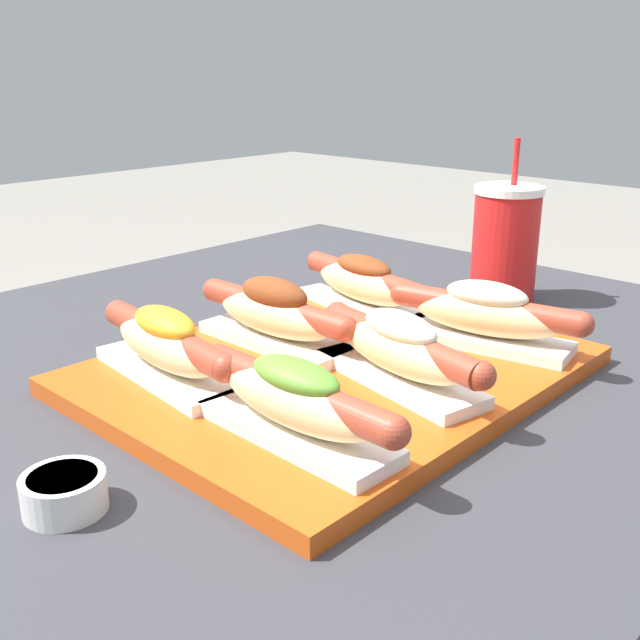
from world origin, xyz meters
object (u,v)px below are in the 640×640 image
at_px(hot_dog_2, 485,315).
at_px(serving_tray, 334,370).
at_px(hot_dog_0, 296,401).
at_px(hot_dog_5, 366,284).
at_px(hot_dog_4, 275,314).
at_px(hot_dog_1, 401,349).
at_px(sauce_bowl, 64,491).
at_px(hot_dog_3, 167,345).
at_px(drink_cup, 505,243).

bearing_deg(hot_dog_2, serving_tray, 150.24).
relative_size(hot_dog_0, hot_dog_5, 1.01).
relative_size(hot_dog_0, hot_dog_4, 1.00).
bearing_deg(hot_dog_1, serving_tray, 93.05).
distance_m(hot_dog_0, hot_dog_4, 0.21).
distance_m(serving_tray, hot_dog_1, 0.09).
height_order(hot_dog_5, sauce_bowl, hot_dog_5).
relative_size(hot_dog_3, drink_cup, 1.04).
distance_m(hot_dog_5, drink_cup, 0.22).
height_order(serving_tray, hot_dog_2, hot_dog_2).
relative_size(hot_dog_1, sauce_bowl, 3.66).
height_order(hot_dog_2, hot_dog_4, hot_dog_4).
distance_m(hot_dog_1, drink_cup, 0.36).
bearing_deg(hot_dog_3, sauce_bowl, -147.81).
bearing_deg(serving_tray, sauce_bowl, -176.62).
xyz_separation_m(hot_dog_2, hot_dog_3, (-0.28, 0.17, -0.00)).
bearing_deg(hot_dog_4, hot_dog_2, -47.01).
distance_m(hot_dog_3, hot_dog_4, 0.13).
bearing_deg(hot_dog_0, hot_dog_2, 0.66).
height_order(hot_dog_3, sauce_bowl, hot_dog_3).
bearing_deg(drink_cup, hot_dog_5, 161.58).
distance_m(hot_dog_2, drink_cup, 0.23).
xyz_separation_m(hot_dog_1, sauce_bowl, (-0.31, 0.06, -0.04)).
distance_m(serving_tray, hot_dog_4, 0.09).
bearing_deg(serving_tray, hot_dog_0, -148.61).
bearing_deg(sauce_bowl, hot_dog_2, -8.17).
relative_size(hot_dog_4, drink_cup, 1.04).
relative_size(serving_tray, hot_dog_1, 2.12).
height_order(serving_tray, hot_dog_5, hot_dog_5).
height_order(hot_dog_1, hot_dog_2, same).
bearing_deg(hot_dog_2, hot_dog_4, 132.99).
bearing_deg(sauce_bowl, hot_dog_3, 32.19).
xyz_separation_m(hot_dog_0, hot_dog_5, (0.29, 0.17, 0.00)).
bearing_deg(hot_dog_0, hot_dog_4, 50.84).
xyz_separation_m(hot_dog_2, drink_cup, (0.21, 0.10, 0.03)).
bearing_deg(serving_tray, hot_dog_3, 147.51).
height_order(sauce_bowl, drink_cup, drink_cup).
bearing_deg(hot_dog_4, hot_dog_1, -86.18).
xyz_separation_m(serving_tray, hot_dog_5, (0.15, 0.09, 0.04)).
xyz_separation_m(hot_dog_1, drink_cup, (0.35, 0.10, 0.03)).
height_order(serving_tray, hot_dog_3, hot_dog_3).
relative_size(serving_tray, drink_cup, 2.17).
bearing_deg(sauce_bowl, serving_tray, 3.38).
relative_size(hot_dog_3, sauce_bowl, 3.70).
bearing_deg(hot_dog_4, hot_dog_5, 2.00).
height_order(hot_dog_0, hot_dog_4, hot_dog_4).
xyz_separation_m(serving_tray, hot_dog_0, (-0.14, -0.09, 0.04)).
relative_size(sauce_bowl, drink_cup, 0.28).
relative_size(hot_dog_2, drink_cup, 1.03).
xyz_separation_m(serving_tray, hot_dog_4, (-0.01, 0.08, 0.04)).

